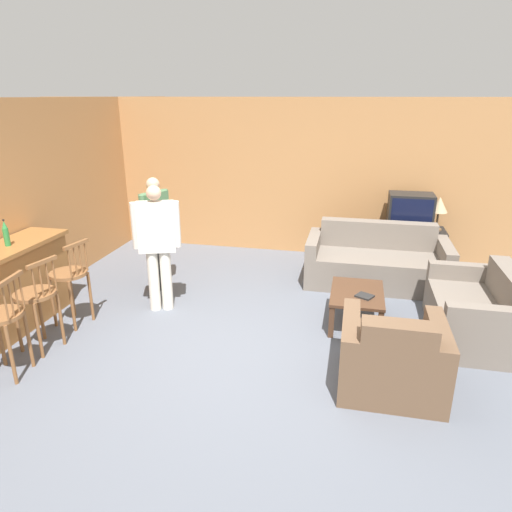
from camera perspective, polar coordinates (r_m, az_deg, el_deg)
The scene contains 17 objects.
ground_plane at distance 4.96m, azimuth -0.73°, elevation -12.51°, with size 24.00×24.00×0.00m, color #565B66.
wall_back at distance 7.87m, azimuth 5.23°, elevation 9.70°, with size 9.40×0.08×2.60m.
wall_left at distance 6.94m, azimuth -25.02°, elevation 6.65°, with size 0.08×8.60×2.60m.
bar_chair_near at distance 5.02m, azimuth -29.17°, elevation -7.22°, with size 0.48×0.48×1.05m.
bar_chair_mid at distance 5.37m, azimuth -25.72°, elevation -4.98°, with size 0.51×0.51×1.05m.
bar_chair_far at distance 5.80m, azimuth -22.23°, elevation -2.68°, with size 0.50×0.50×1.05m.
couch_far at distance 6.89m, azimuth 14.80°, elevation -0.85°, with size 2.00×0.95×0.85m.
armchair_near at distance 4.52m, azimuth 16.61°, elevation -12.17°, with size 0.94×0.90×0.83m.
loveseat_right at distance 5.76m, azimuth 25.95°, elevation -6.37°, with size 0.87×1.41×0.82m.
coffee_table at distance 5.59m, azimuth 12.50°, elevation -5.00°, with size 0.62×0.87×0.42m.
tv_unit at distance 7.71m, azimuth 18.24°, elevation 1.03°, with size 1.13×0.54×0.63m.
tv at distance 7.55m, azimuth 18.71°, elevation 5.31°, with size 0.67×0.46×0.56m.
bottle at distance 5.89m, azimuth -28.79°, elevation 2.45°, with size 0.06×0.06×0.31m.
book_on_table at distance 5.44m, azimuth 13.42°, elevation -4.89°, with size 0.23×0.23×0.02m.
table_lamp at distance 7.59m, azimuth 21.94°, elevation 5.86°, with size 0.26×0.26×0.53m.
person_by_window at distance 6.41m, azimuth -12.38°, elevation 3.45°, with size 0.28×0.52×1.60m.
person_by_counter at distance 5.77m, azimuth -12.24°, elevation 1.71°, with size 0.56×0.33×1.61m.
Camera 1 is at (0.96, -4.09, 2.62)m, focal length 32.00 mm.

